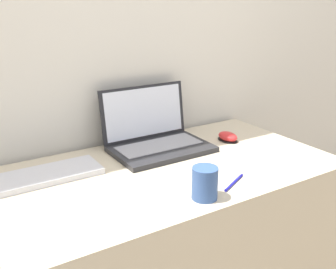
{
  "coord_description": "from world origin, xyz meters",
  "views": [
    {
      "loc": [
        -0.68,
        -0.76,
        1.28
      ],
      "look_at": [
        0.06,
        0.43,
        0.8
      ],
      "focal_mm": 42.0,
      "sensor_mm": 36.0,
      "label": 1
    }
  ],
  "objects": [
    {
      "name": "wall_back",
      "position": [
        0.0,
        0.7,
        1.25
      ],
      "size": [
        7.0,
        0.04,
        2.5
      ],
      "color": "silver",
      "rests_on": "ground_plane"
    },
    {
      "name": "drink_cup",
      "position": [
        -0.03,
        0.08,
        0.77
      ],
      "size": [
        0.08,
        0.08,
        0.1
      ],
      "color": "#33518C",
      "rests_on": "desk"
    },
    {
      "name": "pen",
      "position": [
        0.12,
        0.1,
        0.72
      ],
      "size": [
        0.13,
        0.07,
        0.01
      ],
      "color": "#191999",
      "rests_on": "desk"
    },
    {
      "name": "computer_mouse",
      "position": [
        0.37,
        0.44,
        0.73
      ],
      "size": [
        0.07,
        0.1,
        0.04
      ],
      "color": "black",
      "rests_on": "desk"
    },
    {
      "name": "external_keyboard",
      "position": [
        -0.44,
        0.48,
        0.72
      ],
      "size": [
        0.46,
        0.15,
        0.02
      ],
      "color": "silver",
      "rests_on": "desk"
    },
    {
      "name": "desk",
      "position": [
        0.0,
        0.33,
        0.36
      ],
      "size": [
        1.22,
        0.66,
        0.71
      ],
      "color": "beige",
      "rests_on": "ground_plane"
    },
    {
      "name": "laptop",
      "position": [
        0.06,
        0.52,
        0.76
      ],
      "size": [
        0.38,
        0.29,
        0.24
      ],
      "color": "#232326",
      "rests_on": "desk"
    }
  ]
}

